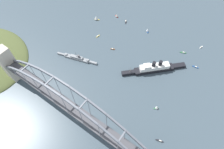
{
  "coord_description": "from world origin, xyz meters",
  "views": [
    {
      "loc": [
        90.58,
        -47.85,
        240.7
      ],
      "look_at": [
        0.0,
        79.97,
        8.0
      ],
      "focal_mm": 30.75,
      "sensor_mm": 36.0,
      "label": 1
    }
  ],
  "objects_px": {
    "ocean_liner": "(154,68)",
    "small_boat_5": "(183,53)",
    "harbor_arch_bridge": "(72,109)",
    "small_boat_8": "(96,18)",
    "small_boat_2": "(201,47)",
    "small_boat_3": "(98,36)",
    "small_boat_1": "(126,21)",
    "small_boat_0": "(117,15)",
    "small_boat_7": "(113,49)",
    "small_boat_9": "(148,30)",
    "small_boat_4": "(157,107)",
    "small_boat_10": "(195,67)",
    "small_boat_6": "(160,141)",
    "naval_cruiser": "(77,58)"
  },
  "relations": [
    {
      "from": "harbor_arch_bridge",
      "to": "small_boat_0",
      "type": "distance_m",
      "value": 212.27
    },
    {
      "from": "ocean_liner",
      "to": "small_boat_0",
      "type": "relative_size",
      "value": 9.48
    },
    {
      "from": "ocean_liner",
      "to": "small_boat_1",
      "type": "height_order",
      "value": "ocean_liner"
    },
    {
      "from": "naval_cruiser",
      "to": "small_boat_10",
      "type": "distance_m",
      "value": 185.97
    },
    {
      "from": "small_boat_4",
      "to": "small_boat_2",
      "type": "bearing_deg",
      "value": 86.41
    },
    {
      "from": "small_boat_0",
      "to": "small_boat_9",
      "type": "xyz_separation_m",
      "value": [
        66.9,
        -1.08,
        -0.21
      ]
    },
    {
      "from": "small_boat_2",
      "to": "small_boat_8",
      "type": "height_order",
      "value": "small_boat_8"
    },
    {
      "from": "small_boat_1",
      "to": "small_boat_3",
      "type": "relative_size",
      "value": 1.25
    },
    {
      "from": "small_boat_1",
      "to": "small_boat_10",
      "type": "height_order",
      "value": "small_boat_1"
    },
    {
      "from": "small_boat_9",
      "to": "small_boat_10",
      "type": "height_order",
      "value": "small_boat_9"
    },
    {
      "from": "small_boat_1",
      "to": "small_boat_9",
      "type": "relative_size",
      "value": 1.43
    },
    {
      "from": "ocean_liner",
      "to": "small_boat_2",
      "type": "relative_size",
      "value": 9.63
    },
    {
      "from": "small_boat_0",
      "to": "small_boat_7",
      "type": "bearing_deg",
      "value": -60.18
    },
    {
      "from": "small_boat_7",
      "to": "small_boat_8",
      "type": "relative_size",
      "value": 0.74
    },
    {
      "from": "small_boat_2",
      "to": "small_boat_7",
      "type": "height_order",
      "value": "small_boat_2"
    },
    {
      "from": "naval_cruiser",
      "to": "small_boat_10",
      "type": "xyz_separation_m",
      "value": [
        160.43,
        94.04,
        -1.95
      ]
    },
    {
      "from": "ocean_liner",
      "to": "small_boat_6",
      "type": "distance_m",
      "value": 106.57
    },
    {
      "from": "small_boat_6",
      "to": "small_boat_1",
      "type": "bearing_deg",
      "value": 133.95
    },
    {
      "from": "small_boat_2",
      "to": "small_boat_4",
      "type": "height_order",
      "value": "small_boat_4"
    },
    {
      "from": "small_boat_7",
      "to": "small_boat_4",
      "type": "bearing_deg",
      "value": -25.42
    },
    {
      "from": "small_boat_1",
      "to": "small_boat_8",
      "type": "distance_m",
      "value": 55.3
    },
    {
      "from": "small_boat_3",
      "to": "small_boat_9",
      "type": "relative_size",
      "value": 1.15
    },
    {
      "from": "small_boat_0",
      "to": "small_boat_3",
      "type": "relative_size",
      "value": 0.93
    },
    {
      "from": "small_boat_2",
      "to": "small_boat_4",
      "type": "relative_size",
      "value": 1.13
    },
    {
      "from": "small_boat_0",
      "to": "small_boat_5",
      "type": "relative_size",
      "value": 0.78
    },
    {
      "from": "small_boat_8",
      "to": "small_boat_9",
      "type": "relative_size",
      "value": 1.32
    },
    {
      "from": "ocean_liner",
      "to": "small_boat_5",
      "type": "relative_size",
      "value": 7.41
    },
    {
      "from": "small_boat_2",
      "to": "small_boat_3",
      "type": "distance_m",
      "value": 175.69
    },
    {
      "from": "small_boat_4",
      "to": "small_boat_10",
      "type": "distance_m",
      "value": 97.76
    },
    {
      "from": "small_boat_2",
      "to": "small_boat_8",
      "type": "bearing_deg",
      "value": -165.98
    },
    {
      "from": "small_boat_3",
      "to": "small_boat_4",
      "type": "bearing_deg",
      "value": -22.57
    },
    {
      "from": "small_boat_1",
      "to": "small_boat_5",
      "type": "bearing_deg",
      "value": -4.29
    },
    {
      "from": "harbor_arch_bridge",
      "to": "ocean_liner",
      "type": "relative_size",
      "value": 3.92
    },
    {
      "from": "small_boat_4",
      "to": "small_boat_9",
      "type": "xyz_separation_m",
      "value": [
        -83.42,
        122.18,
        0.22
      ]
    },
    {
      "from": "harbor_arch_bridge",
      "to": "small_boat_10",
      "type": "height_order",
      "value": "harbor_arch_bridge"
    },
    {
      "from": "naval_cruiser",
      "to": "small_boat_6",
      "type": "height_order",
      "value": "naval_cruiser"
    },
    {
      "from": "ocean_liner",
      "to": "small_boat_5",
      "type": "distance_m",
      "value": 63.57
    },
    {
      "from": "small_boat_3",
      "to": "small_boat_10",
      "type": "bearing_deg",
      "value": 11.96
    },
    {
      "from": "small_boat_5",
      "to": "small_boat_9",
      "type": "xyz_separation_m",
      "value": [
        -72.61,
        9.48,
        2.77
      ]
    },
    {
      "from": "small_boat_1",
      "to": "small_boat_8",
      "type": "height_order",
      "value": "small_boat_8"
    },
    {
      "from": "small_boat_1",
      "to": "small_boat_6",
      "type": "height_order",
      "value": "small_boat_6"
    },
    {
      "from": "small_boat_10",
      "to": "small_boat_1",
      "type": "bearing_deg",
      "value": 170.15
    },
    {
      "from": "ocean_liner",
      "to": "small_boat_6",
      "type": "bearing_deg",
      "value": -57.65
    },
    {
      "from": "small_boat_6",
      "to": "small_boat_7",
      "type": "bearing_deg",
      "value": 146.37
    },
    {
      "from": "small_boat_3",
      "to": "small_boat_5",
      "type": "xyz_separation_m",
      "value": [
        137.01,
        51.27,
        -0.04
      ]
    },
    {
      "from": "harbor_arch_bridge",
      "to": "small_boat_8",
      "type": "xyz_separation_m",
      "value": [
        -98.85,
        168.8,
        -28.2
      ]
    },
    {
      "from": "naval_cruiser",
      "to": "small_boat_9",
      "type": "xyz_separation_m",
      "value": [
        60.3,
        119.93,
        0.75
      ]
    },
    {
      "from": "small_boat_3",
      "to": "small_boat_10",
      "type": "relative_size",
      "value": 0.86
    },
    {
      "from": "small_boat_1",
      "to": "small_boat_5",
      "type": "distance_m",
      "value": 118.3
    },
    {
      "from": "ocean_liner",
      "to": "small_boat_4",
      "type": "bearing_deg",
      "value": -57.97
    }
  ]
}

